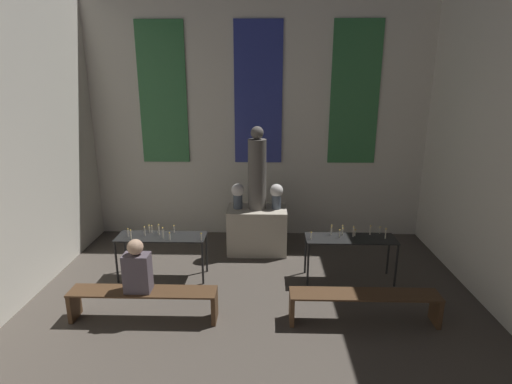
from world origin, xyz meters
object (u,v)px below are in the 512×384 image
(person_seated, at_px, (137,268))
(candle_rack_left, at_px, (161,241))
(altar, at_px, (257,230))
(statue, at_px, (257,171))
(pew_back_right, at_px, (364,301))
(flower_vase_left, at_px, (238,194))
(pew_back_left, at_px, (143,298))
(candle_rack_right, at_px, (350,242))
(flower_vase_right, at_px, (276,194))

(person_seated, bearing_deg, candle_rack_left, 89.65)
(altar, distance_m, candle_rack_left, 1.98)
(altar, xyz_separation_m, statue, (0.00, 0.00, 1.18))
(person_seated, bearing_deg, pew_back_right, 0.00)
(flower_vase_left, relative_size, pew_back_left, 0.24)
(flower_vase_left, distance_m, pew_back_right, 3.19)
(candle_rack_left, xyz_separation_m, candle_rack_right, (3.18, 0.00, -0.00))
(altar, bearing_deg, pew_back_left, -122.72)
(statue, xyz_separation_m, flower_vase_right, (0.37, 0.00, -0.45))
(altar, xyz_separation_m, flower_vase_left, (-0.37, 0.00, 0.73))
(statue, distance_m, pew_back_left, 3.14)
(pew_back_right, bearing_deg, flower_vase_left, 128.56)
(altar, height_order, flower_vase_left, flower_vase_left)
(altar, bearing_deg, candle_rack_right, -35.83)
(altar, distance_m, flower_vase_right, 0.82)
(statue, height_order, person_seated, statue)
(statue, xyz_separation_m, person_seated, (-1.60, -2.41, -0.83))
(altar, relative_size, pew_back_left, 0.55)
(altar, relative_size, flower_vase_right, 2.35)
(candle_rack_right, height_order, person_seated, person_seated)
(pew_back_left, distance_m, pew_back_right, 3.09)
(candle_rack_right, bearing_deg, altar, 144.17)
(altar, xyz_separation_m, pew_back_right, (1.55, -2.41, -0.11))
(candle_rack_left, height_order, pew_back_left, candle_rack_left)
(candle_rack_left, xyz_separation_m, person_seated, (-0.01, -1.26, 0.12))
(candle_rack_left, xyz_separation_m, pew_back_right, (3.14, -1.26, -0.35))
(flower_vase_right, relative_size, candle_rack_left, 0.33)
(candle_rack_right, height_order, pew_back_right, candle_rack_right)
(candle_rack_left, relative_size, candle_rack_right, 1.00)
(flower_vase_left, xyz_separation_m, pew_back_left, (-1.17, -2.41, -0.84))
(candle_rack_left, height_order, person_seated, person_seated)
(altar, xyz_separation_m, candle_rack_left, (-1.59, -1.15, 0.23))
(pew_back_right, bearing_deg, altar, 122.72)
(candle_rack_right, relative_size, pew_back_left, 0.72)
(pew_back_left, bearing_deg, pew_back_right, 0.00)
(flower_vase_right, bearing_deg, altar, 180.00)
(candle_rack_left, bearing_deg, flower_vase_right, 30.36)
(pew_back_right, height_order, person_seated, person_seated)
(flower_vase_right, distance_m, person_seated, 3.13)
(statue, bearing_deg, candle_rack_left, -144.14)
(altar, bearing_deg, pew_back_right, -57.28)
(candle_rack_left, relative_size, pew_back_left, 0.72)
(flower_vase_left, xyz_separation_m, pew_back_right, (1.92, -2.41, -0.84))
(statue, distance_m, flower_vase_right, 0.59)
(flower_vase_left, height_order, person_seated, flower_vase_left)
(pew_back_right, bearing_deg, flower_vase_right, 116.01)
(altar, relative_size, candle_rack_right, 0.77)
(pew_back_right, bearing_deg, candle_rack_right, 88.13)
(pew_back_left, bearing_deg, candle_rack_right, 21.91)
(flower_vase_left, distance_m, candle_rack_left, 1.75)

